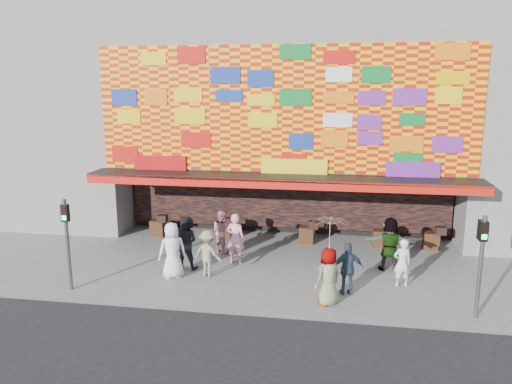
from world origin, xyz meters
TOP-DOWN VIEW (x-y plane):
  - ground at (0.00, 0.00)m, footprint 90.00×90.00m
  - shop_building at (0.00, 8.18)m, footprint 15.20×9.40m
  - neighbor_left at (-13.00, 8.00)m, footprint 11.00×8.00m
  - signal_left at (-6.20, -1.50)m, footprint 0.22×0.20m
  - signal_right at (6.20, -1.50)m, footprint 0.22×0.20m
  - ped_a at (-3.28, 0.04)m, footprint 1.13×1.01m
  - ped_b at (-1.43, 1.75)m, footprint 0.76×0.56m
  - ped_c at (-3.10, 0.92)m, footprint 0.96×0.75m
  - ped_d at (-2.11, 0.35)m, footprint 1.19×0.90m
  - ped_e at (2.61, -0.46)m, footprint 1.07×0.64m
  - ped_f at (4.11, 1.95)m, footprint 1.83×0.66m
  - ped_g at (2.02, -1.30)m, footprint 1.02×1.00m
  - ped_h at (4.37, 0.52)m, footprint 0.65×0.50m
  - ped_i at (-2.21, 2.89)m, footprint 1.05×1.00m
  - parasol at (2.02, -1.30)m, footprint 1.21×1.23m

SIDE VIEW (x-z plane):
  - ground at x=0.00m, z-range 0.00..0.00m
  - ped_h at x=4.37m, z-range 0.00..1.60m
  - ped_d at x=-2.11m, z-range 0.00..1.64m
  - ped_e at x=2.61m, z-range 0.00..1.70m
  - ped_i at x=-2.21m, z-range 0.00..1.70m
  - ped_g at x=2.02m, z-range 0.00..1.77m
  - ped_b at x=-1.43m, z-range 0.00..1.90m
  - ped_a at x=-3.28m, z-range 0.00..1.93m
  - ped_c at x=-3.10m, z-range 0.00..1.94m
  - ped_f at x=4.11m, z-range 0.00..1.94m
  - signal_left at x=-6.20m, z-range 0.36..3.36m
  - signal_right at x=6.20m, z-range 0.36..3.36m
  - parasol at x=2.02m, z-range 1.22..3.22m
  - shop_building at x=0.00m, z-range 0.23..10.23m
  - neighbor_left at x=-13.00m, z-range 0.00..12.00m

